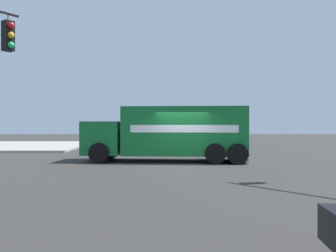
# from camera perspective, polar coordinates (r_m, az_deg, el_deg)

# --- Properties ---
(ground_plane) EXTENTS (100.00, 100.00, 0.00)m
(ground_plane) POSITION_cam_1_polar(r_m,az_deg,el_deg) (16.52, 2.32, -6.36)
(ground_plane) COLOR #33302D
(sidewalk_corner_far) EXTENTS (12.79, 12.79, 0.14)m
(sidewalk_corner_far) POSITION_cam_1_polar(r_m,az_deg,el_deg) (32.79, -24.28, -2.94)
(sidewalk_corner_far) COLOR #9E998E
(sidewalk_corner_far) RESTS_ON ground
(delivery_truck) EXTENTS (3.52, 8.45, 2.79)m
(delivery_truck) POSITION_cam_1_polar(r_m,az_deg,el_deg) (18.19, 0.43, -1.11)
(delivery_truck) COLOR #146B2D
(delivery_truck) RESTS_ON ground
(sedan_navy) EXTENTS (2.30, 4.43, 1.31)m
(sedan_navy) POSITION_cam_1_polar(r_m,az_deg,el_deg) (24.82, -3.59, -2.66)
(sedan_navy) COLOR navy
(sedan_navy) RESTS_ON ground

